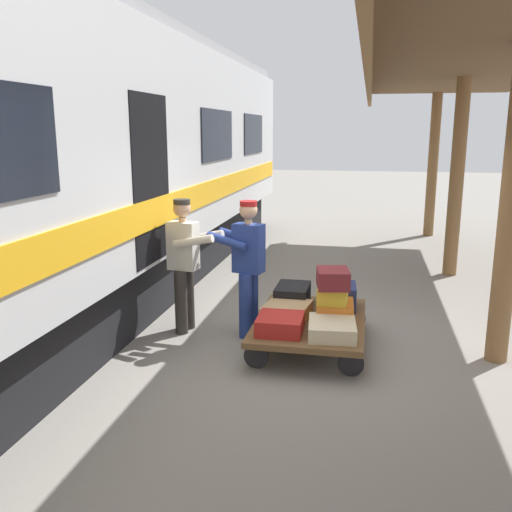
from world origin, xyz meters
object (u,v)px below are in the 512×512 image
suitcase_maroon_trunk (333,278)px  porter_in_overalls (247,264)px  train_car (38,169)px  suitcase_navy_fabric (338,296)px  suitcase_red_plastic (280,324)px  suitcase_orange_carryall (335,311)px  suitcase_cream_canvas (332,329)px  suitcase_yellow_case (332,295)px  suitcase_tan_vintage (287,311)px  luggage_cart (310,323)px  porter_by_door (185,261)px  suitcase_black_hardshell (293,295)px

suitcase_maroon_trunk → porter_in_overalls: bearing=-16.3°
train_car → suitcase_navy_fabric: size_ratio=34.45×
suitcase_red_plastic → suitcase_orange_carryall: suitcase_orange_carryall is taller
train_car → suitcase_cream_canvas: bearing=172.1°
suitcase_orange_carryall → porter_in_overalls: 1.22m
suitcase_yellow_case → suitcase_navy_fabric: bearing=-93.5°
suitcase_cream_canvas → suitcase_tan_vintage: 0.76m
suitcase_tan_vintage → suitcase_navy_fabric: size_ratio=1.18×
train_car → suitcase_navy_fabric: 4.07m
luggage_cart → porter_in_overalls: 1.06m
luggage_cart → suitcase_navy_fabric: suitcase_navy_fabric is taller
suitcase_yellow_case → train_car: bearing=-0.8°
porter_in_overalls → porter_by_door: size_ratio=1.00×
suitcase_orange_carryall → porter_by_door: size_ratio=0.30×
suitcase_black_hardshell → luggage_cart: bearing=119.5°
suitcase_tan_vintage → suitcase_black_hardshell: size_ratio=1.00×
suitcase_navy_fabric → porter_in_overalls: porter_in_overalls is taller
train_car → suitcase_orange_carryall: bearing=179.8°
luggage_cart → porter_by_door: porter_by_door is taller
suitcase_orange_carryall → porter_by_door: (1.90, -0.22, 0.47)m
train_car → luggage_cart: bearing=179.8°
porter_in_overalls → porter_by_door: 0.80m
luggage_cart → suitcase_red_plastic: suitcase_red_plastic is taller
suitcase_orange_carryall → suitcase_cream_canvas: bearing=90.0°
train_car → suitcase_orange_carryall: size_ratio=33.29×
suitcase_cream_canvas → porter_by_door: size_ratio=0.35×
suitcase_tan_vintage → suitcase_red_plastic: bearing=90.0°
suitcase_cream_canvas → suitcase_black_hardshell: suitcase_black_hardshell is taller
porter_in_overalls → suitcase_maroon_trunk: bearing=163.7°
suitcase_cream_canvas → suitcase_yellow_case: (0.03, -0.47, 0.24)m
suitcase_yellow_case → suitcase_maroon_trunk: 0.21m
suitcase_navy_fabric → suitcase_cream_canvas: bearing=90.0°
suitcase_cream_canvas → suitcase_maroon_trunk: bearing=-85.3°
suitcase_cream_canvas → suitcase_red_plastic: bearing=0.0°
suitcase_yellow_case → suitcase_orange_carryall: bearing=-131.3°
luggage_cart → suitcase_tan_vintage: bearing=-0.0°
luggage_cart → suitcase_orange_carryall: 0.33m
suitcase_tan_vintage → suitcase_yellow_case: 0.59m
suitcase_yellow_case → suitcase_maroon_trunk: size_ratio=0.84×
suitcase_tan_vintage → suitcase_orange_carryall: (-0.57, 0.00, 0.03)m
suitcase_black_hardshell → train_car: bearing=8.8°
suitcase_black_hardshell → suitcase_maroon_trunk: 0.89m
suitcase_red_plastic → suitcase_navy_fabric: size_ratio=1.05×
porter_by_door → suitcase_maroon_trunk: bearing=171.2°
suitcase_red_plastic → porter_in_overalls: (0.54, -0.74, 0.49)m
suitcase_cream_canvas → suitcase_black_hardshell: size_ratio=1.03×
train_car → suitcase_yellow_case: 3.94m
suitcase_navy_fabric → suitcase_black_hardshell: size_ratio=0.85×
porter_by_door → suitcase_black_hardshell: bearing=-167.8°
train_car → suitcase_cream_canvas: (-3.72, 0.52, -1.63)m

